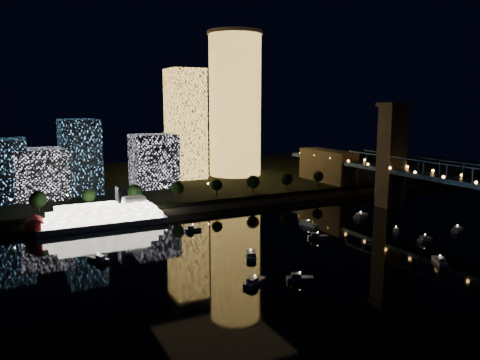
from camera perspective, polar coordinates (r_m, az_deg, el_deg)
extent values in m
plane|color=black|center=(161.37, 13.32, -8.82)|extent=(520.00, 520.00, 0.00)
cube|color=black|center=(298.19, -6.62, 0.18)|extent=(420.00, 160.00, 5.00)
cube|color=#6B5E4C|center=(227.70, 0.08, -2.86)|extent=(420.00, 6.00, 3.00)
cylinder|color=#F3B34D|center=(292.66, -0.60, 8.98)|extent=(32.00, 32.00, 85.60)
cylinder|color=#6B5E4C|center=(295.66, -0.62, 17.50)|extent=(34.00, 34.00, 2.00)
cube|color=#F3B34D|center=(282.26, -6.65, 6.78)|extent=(20.33, 20.33, 64.69)
cube|color=white|center=(255.27, -10.47, 2.33)|extent=(23.01, 19.47, 28.32)
cube|color=#57A9ED|center=(247.60, -18.92, 2.76)|extent=(18.42, 23.95, 36.84)
cube|color=white|center=(240.12, -23.07, 0.73)|extent=(23.60, 21.46, 23.60)
cube|color=#57A9ED|center=(240.97, -26.82, 1.10)|extent=(20.41, 22.45, 28.58)
cube|color=#6B5E4C|center=(235.76, 18.00, 2.64)|extent=(11.00, 9.00, 48.00)
cube|color=#6B5E4C|center=(234.37, 18.31, 8.72)|extent=(13.00, 11.00, 2.00)
cube|color=#182A4D|center=(199.23, 27.02, 1.22)|extent=(0.50, 150.00, 0.50)
cube|color=#6B5E4C|center=(274.96, 10.59, 1.21)|extent=(12.00, 40.00, 23.00)
cube|color=#182A4D|center=(206.96, 24.30, 0.70)|extent=(0.50, 0.50, 7.00)
cube|color=#182A4D|center=(222.74, 19.55, 1.55)|extent=(0.50, 0.50, 7.00)
cube|color=#182A4D|center=(239.89, 15.45, 2.27)|extent=(0.50, 0.50, 7.00)
sphere|color=#FF9B38|center=(199.54, 26.83, -0.26)|extent=(1.20, 1.20, 1.20)
sphere|color=#FF9B38|center=(228.89, 17.83, 1.40)|extent=(1.20, 1.20, 1.20)
sphere|color=#FF9B38|center=(262.72, 11.00, 2.65)|extent=(1.20, 1.20, 1.20)
cube|color=silver|center=(198.33, -16.31, -5.15)|extent=(51.19, 11.78, 2.56)
cube|color=white|center=(197.75, -16.34, -4.46)|extent=(46.92, 10.71, 2.35)
cube|color=white|center=(197.22, -16.37, -3.80)|extent=(42.66, 9.63, 2.35)
cube|color=white|center=(196.71, -16.40, -3.13)|extent=(36.26, 8.56, 2.35)
cube|color=silver|center=(198.81, -12.80, -2.26)|extent=(8.54, 6.41, 1.92)
cylinder|color=black|center=(194.95, -14.50, -1.85)|extent=(1.49, 1.49, 6.40)
cylinder|color=black|center=(199.06, -14.76, -1.63)|extent=(1.49, 1.49, 6.40)
cylinder|color=maroon|center=(195.33, -23.76, -5.21)|extent=(7.47, 9.60, 7.46)
cube|color=silver|center=(212.62, 14.49, -4.29)|extent=(9.75, 6.64, 1.20)
cube|color=silver|center=(211.12, 14.35, -4.07)|extent=(3.99, 3.58, 1.00)
sphere|color=white|center=(212.16, 14.52, -3.77)|extent=(0.36, 0.36, 0.36)
cube|color=silver|center=(156.91, -16.90, -9.27)|extent=(5.91, 7.68, 1.20)
cube|color=silver|center=(155.75, -16.65, -8.97)|extent=(3.02, 3.26, 1.00)
sphere|color=white|center=(156.30, -16.94, -8.58)|extent=(0.36, 0.36, 0.36)
cube|color=silver|center=(161.50, 23.17, -9.10)|extent=(6.52, 8.25, 1.20)
cube|color=silver|center=(160.07, 23.33, -8.86)|extent=(3.30, 3.53, 1.00)
sphere|color=white|center=(160.91, 23.22, -8.42)|extent=(0.36, 0.36, 0.36)
cube|color=silver|center=(176.92, 9.47, -6.87)|extent=(7.74, 5.30, 1.20)
cube|color=silver|center=(176.42, 9.12, -6.54)|extent=(3.18, 2.85, 1.00)
sphere|color=white|center=(176.38, 9.49, -6.25)|extent=(0.36, 0.36, 0.36)
cube|color=silver|center=(191.59, 18.48, -5.97)|extent=(6.41, 6.11, 1.20)
cube|color=silver|center=(190.34, 18.48, -5.73)|extent=(2.91, 2.87, 1.00)
sphere|color=white|center=(191.09, 18.51, -5.39)|extent=(0.36, 0.36, 0.36)
cube|color=silver|center=(183.95, 21.61, -6.78)|extent=(6.34, 2.47, 1.20)
cube|color=silver|center=(182.94, 21.45, -6.50)|extent=(2.29, 1.78, 1.00)
sphere|color=white|center=(183.42, 21.65, -6.18)|extent=(0.36, 0.36, 0.36)
cube|color=silver|center=(154.27, 1.32, -9.18)|extent=(7.01, 10.22, 1.20)
cube|color=silver|center=(152.53, 1.35, -8.96)|extent=(3.77, 4.19, 1.00)
sphere|color=white|center=(153.65, 1.33, -8.47)|extent=(0.36, 0.36, 0.36)
cube|color=silver|center=(135.98, 7.32, -11.86)|extent=(7.86, 5.40, 1.20)
cube|color=silver|center=(135.43, 6.84, -11.44)|extent=(3.23, 2.90, 1.00)
sphere|color=white|center=(135.27, 7.33, -11.07)|extent=(0.36, 0.36, 0.36)
cube|color=silver|center=(185.59, -5.78, -6.02)|extent=(6.82, 2.83, 1.20)
cube|color=silver|center=(185.07, -6.08, -5.72)|extent=(2.49, 1.97, 1.00)
sphere|color=white|center=(185.07, -5.79, -5.42)|extent=(0.36, 0.36, 0.36)
cube|color=silver|center=(132.42, 1.82, -12.38)|extent=(8.45, 6.34, 1.20)
cube|color=silver|center=(131.04, 1.53, -12.10)|extent=(3.56, 3.28, 1.00)
sphere|color=white|center=(131.69, 1.83, -11.57)|extent=(0.36, 0.36, 0.36)
cube|color=silver|center=(194.05, 8.37, -5.39)|extent=(4.71, 8.50, 1.20)
cube|color=silver|center=(194.52, 8.10, -5.01)|extent=(2.80, 3.30, 1.00)
sphere|color=white|center=(193.56, 8.38, -4.82)|extent=(0.36, 0.36, 0.36)
cube|color=silver|center=(202.81, 24.95, -5.54)|extent=(8.09, 5.18, 1.20)
cube|color=silver|center=(201.46, 24.88, -5.30)|extent=(3.26, 2.87, 1.00)
sphere|color=white|center=(202.33, 24.99, -4.99)|extent=(0.36, 0.36, 0.36)
cylinder|color=black|center=(209.81, -23.33, -3.15)|extent=(0.70, 0.70, 4.00)
sphere|color=black|center=(209.13, -23.40, -2.22)|extent=(6.97, 6.97, 6.97)
cylinder|color=black|center=(211.63, -17.93, -2.74)|extent=(0.70, 0.70, 4.00)
sphere|color=black|center=(210.96, -17.97, -1.81)|extent=(5.83, 5.83, 5.83)
cylinder|color=black|center=(215.31, -12.66, -2.31)|extent=(0.70, 0.70, 4.00)
sphere|color=black|center=(214.64, -12.69, -1.39)|extent=(6.64, 6.64, 6.64)
cylinder|color=black|center=(220.74, -7.61, -1.88)|extent=(0.70, 0.70, 4.00)
sphere|color=black|center=(220.09, -7.63, -0.98)|extent=(6.03, 6.03, 6.03)
cylinder|color=black|center=(227.80, -2.85, -1.45)|extent=(0.70, 0.70, 4.00)
sphere|color=black|center=(227.17, -2.86, -0.59)|extent=(5.55, 5.55, 5.55)
cylinder|color=black|center=(236.35, 1.60, -1.05)|extent=(0.70, 0.70, 4.00)
sphere|color=black|center=(235.74, 1.60, -0.22)|extent=(6.60, 6.60, 6.60)
cylinder|color=black|center=(246.23, 5.72, -0.68)|extent=(0.70, 0.70, 4.00)
sphere|color=black|center=(245.65, 5.73, 0.13)|extent=(6.45, 6.45, 6.45)
cylinder|color=black|center=(257.28, 9.49, -0.33)|extent=(0.70, 0.70, 4.00)
sphere|color=black|center=(256.73, 9.51, 0.44)|extent=(5.82, 5.82, 5.82)
cylinder|color=black|center=(215.39, -26.09, -2.90)|extent=(0.24, 0.24, 5.00)
sphere|color=#FFCC7F|center=(214.86, -26.14, -2.17)|extent=(0.70, 0.70, 0.70)
cylinder|color=black|center=(216.43, -20.27, -2.47)|extent=(0.24, 0.24, 5.00)
sphere|color=#FFCC7F|center=(215.90, -20.31, -1.74)|extent=(0.70, 0.70, 0.70)
cylinder|color=black|center=(219.68, -14.56, -2.02)|extent=(0.24, 0.24, 5.00)
sphere|color=#FFCC7F|center=(219.16, -14.59, -1.30)|extent=(0.70, 0.70, 0.70)
cylinder|color=black|center=(225.04, -9.07, -1.57)|extent=(0.24, 0.24, 5.00)
sphere|color=#FFCC7F|center=(224.53, -9.09, -0.86)|extent=(0.70, 0.70, 0.70)
cylinder|color=black|center=(232.37, -3.89, -1.13)|extent=(0.24, 0.24, 5.00)
sphere|color=#FFCC7F|center=(231.88, -3.90, -0.44)|extent=(0.70, 0.70, 0.70)
cylinder|color=black|center=(241.49, 0.93, -0.71)|extent=(0.24, 0.24, 5.00)
sphere|color=#FFCC7F|center=(241.02, 0.94, -0.05)|extent=(0.70, 0.70, 0.70)
cylinder|color=black|center=(252.20, 5.38, -0.32)|extent=(0.24, 0.24, 5.00)
sphere|color=#FFCC7F|center=(251.75, 5.39, 0.31)|extent=(0.70, 0.70, 0.70)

